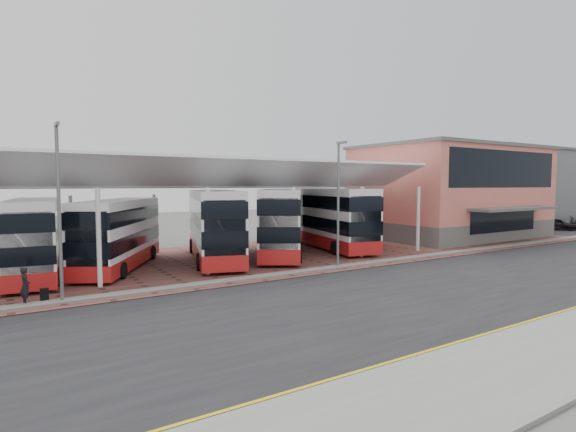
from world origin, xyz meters
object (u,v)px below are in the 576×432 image
at_px(terminal, 451,191).
at_px(carpark_car_a, 557,224).
at_px(bus_4, 281,222).
at_px(pedestrian, 25,286).
at_px(bus_1, 35,238).
at_px(bus_2, 119,234).
at_px(bus_3, 214,225).
at_px(bus_5, 330,218).

height_order(terminal, carpark_car_a, terminal).
height_order(bus_4, pedestrian, bus_4).
distance_m(bus_1, bus_4, 16.33).
height_order(bus_2, carpark_car_a, bus_2).
relative_size(bus_2, pedestrian, 6.26).
bearing_deg(bus_1, bus_4, 4.02).
xyz_separation_m(bus_4, pedestrian, (-17.10, -6.19, -1.63)).
distance_m(bus_3, bus_5, 10.65).
bearing_deg(bus_3, bus_1, -165.01).
bearing_deg(bus_4, bus_2, -150.16).
xyz_separation_m(terminal, pedestrian, (-38.42, -7.30, -3.77)).
bearing_deg(bus_5, bus_4, -159.13).
distance_m(bus_4, carpark_car_a, 36.96).
bearing_deg(pedestrian, bus_2, -52.20).
height_order(bus_1, bus_2, bus_1).
distance_m(bus_2, bus_3, 6.35).
xyz_separation_m(bus_5, pedestrian, (-22.45, -7.01, -1.65)).
relative_size(bus_4, carpark_car_a, 2.87).
bearing_deg(bus_4, terminal, 35.72).
distance_m(terminal, carpark_car_a, 16.30).
bearing_deg(carpark_car_a, bus_4, 151.47).
relative_size(bus_3, bus_5, 0.98).
bearing_deg(bus_2, pedestrian, -99.28).
xyz_separation_m(bus_3, pedestrian, (-11.80, -6.51, -1.60)).
xyz_separation_m(bus_1, bus_3, (11.01, -0.39, 0.22)).
distance_m(bus_2, bus_5, 16.98).
bearing_deg(bus_1, pedestrian, -89.97).
bearing_deg(carpark_car_a, bus_3, 151.39).
bearing_deg(pedestrian, carpark_car_a, -98.71).
relative_size(bus_4, pedestrian, 6.99).
height_order(bus_3, carpark_car_a, bus_3).
distance_m(bus_5, carpark_car_a, 31.68).
xyz_separation_m(bus_2, bus_5, (16.98, 0.24, 0.31)).
bearing_deg(bus_3, pedestrian, -134.08).
distance_m(terminal, bus_4, 21.46).
bearing_deg(bus_5, bus_3, -165.22).
distance_m(bus_2, carpark_car_a, 48.58).
bearing_deg(bus_4, pedestrian, -127.37).
height_order(bus_3, bus_5, bus_5).
relative_size(bus_2, bus_3, 0.85).
xyz_separation_m(bus_1, carpark_car_a, (53.18, -2.59, -1.51)).
height_order(bus_4, bus_5, bus_5).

